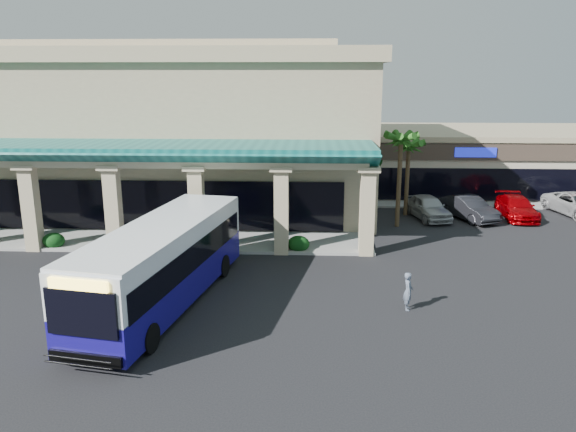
{
  "coord_description": "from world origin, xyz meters",
  "views": [
    {
      "loc": [
        3.1,
        -23.51,
        9.38
      ],
      "look_at": [
        1.87,
        4.69,
        2.2
      ],
      "focal_mm": 35.0,
      "sensor_mm": 36.0,
      "label": 1
    }
  ],
  "objects_px": {
    "car_red": "(517,207)",
    "pedestrian": "(408,291)",
    "car_white": "(469,208)",
    "car_silver": "(428,207)",
    "transit_bus": "(164,265)"
  },
  "relations": [
    {
      "from": "car_silver",
      "to": "car_red",
      "type": "relative_size",
      "value": 0.94
    },
    {
      "from": "car_white",
      "to": "car_silver",
      "type": "bearing_deg",
      "value": 154.87
    },
    {
      "from": "transit_bus",
      "to": "car_red",
      "type": "height_order",
      "value": "transit_bus"
    },
    {
      "from": "pedestrian",
      "to": "transit_bus",
      "type": "bearing_deg",
      "value": 92.93
    },
    {
      "from": "pedestrian",
      "to": "car_silver",
      "type": "bearing_deg",
      "value": -10.25
    },
    {
      "from": "car_red",
      "to": "transit_bus",
      "type": "bearing_deg",
      "value": -139.51
    },
    {
      "from": "transit_bus",
      "to": "car_red",
      "type": "xyz_separation_m",
      "value": [
        19.75,
        15.34,
        -1.01
      ]
    },
    {
      "from": "car_red",
      "to": "pedestrian",
      "type": "bearing_deg",
      "value": -119.43
    },
    {
      "from": "transit_bus",
      "to": "pedestrian",
      "type": "relative_size",
      "value": 7.76
    },
    {
      "from": "car_silver",
      "to": "car_white",
      "type": "relative_size",
      "value": 1.0
    },
    {
      "from": "pedestrian",
      "to": "car_red",
      "type": "height_order",
      "value": "pedestrian"
    },
    {
      "from": "pedestrian",
      "to": "car_red",
      "type": "xyz_separation_m",
      "value": [
        9.71,
        15.49,
        -0.08
      ]
    },
    {
      "from": "car_silver",
      "to": "car_white",
      "type": "bearing_deg",
      "value": -14.98
    },
    {
      "from": "transit_bus",
      "to": "car_white",
      "type": "bearing_deg",
      "value": 52.23
    },
    {
      "from": "car_red",
      "to": "car_white",
      "type": "bearing_deg",
      "value": -167.64
    }
  ]
}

